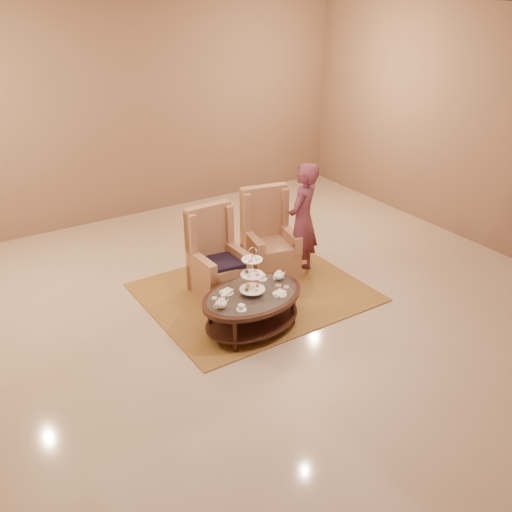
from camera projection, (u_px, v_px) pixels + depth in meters
ground at (262, 313)px, 7.14m from camera, size 8.00×8.00×0.00m
ceiling at (262, 313)px, 7.14m from camera, size 8.00×8.00×0.02m
wall_back at (131, 114)px, 9.39m from camera, size 8.00×0.04×3.50m
wall_right at (493, 132)px, 8.28m from camera, size 0.04×8.00×3.50m
rug at (254, 292)px, 7.60m from camera, size 2.81×2.35×0.01m
tea_table at (252, 301)px, 6.65m from camera, size 1.41×1.06×1.08m
armchair_left at (216, 264)px, 7.47m from camera, size 0.65×0.67×1.17m
armchair_right at (268, 245)px, 7.98m from camera, size 0.78×0.80×1.22m
person at (303, 221)px, 7.75m from camera, size 0.70×0.63×1.61m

